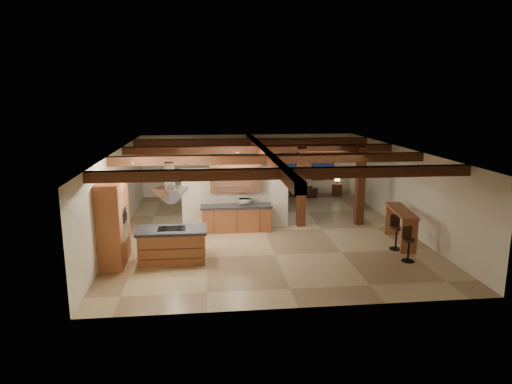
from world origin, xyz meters
TOP-DOWN VIEW (x-y plane):
  - ground at (0.00, 0.00)m, footprint 12.00×12.00m
  - room_walls at (0.00, 0.00)m, footprint 12.00×12.00m
  - ceiling_beams at (0.00, 0.00)m, footprint 10.00×12.00m
  - timber_posts at (2.50, 0.50)m, footprint 2.50×0.30m
  - partition_wall at (-1.00, 0.50)m, footprint 3.80×0.18m
  - pantry_cabinet at (-4.67, -2.60)m, footprint 0.67×1.60m
  - back_counter at (-1.00, 0.11)m, footprint 2.50×0.66m
  - upper_display_cabinet at (-1.00, 0.31)m, footprint 1.80×0.36m
  - range_hood at (-3.04, -2.66)m, footprint 1.10×1.10m
  - back_windows at (2.80, 5.93)m, footprint 2.70×0.07m
  - framed_art at (-1.50, 5.94)m, footprint 0.65×0.05m
  - recessed_cans at (-2.53, -1.93)m, footprint 3.16×2.46m
  - kitchen_island at (-3.04, -2.66)m, footprint 2.00×1.06m
  - dining_table at (-0.16, 2.61)m, footprint 2.01×1.29m
  - sofa at (2.31, 5.50)m, footprint 1.97×1.25m
  - microwave at (-0.70, 0.11)m, footprint 0.43×0.32m
  - bar_counter at (4.19, -1.83)m, footprint 0.84×2.20m
  - side_table at (4.17, 5.37)m, footprint 0.57×0.57m
  - table_lamp at (4.17, 5.37)m, footprint 0.26×0.26m
  - bar_stool_a at (3.75, -3.41)m, footprint 0.36×0.36m
  - bar_stool_b at (3.82, -2.35)m, footprint 0.38×0.38m
  - dining_chairs at (-0.16, 2.61)m, footprint 1.80×1.80m

SIDE VIEW (x-z plane):
  - ground at x=0.00m, z-range 0.00..0.00m
  - sofa at x=2.31m, z-range 0.00..0.54m
  - side_table at x=4.17m, z-range 0.00..0.58m
  - dining_table at x=-0.16m, z-range 0.00..0.67m
  - back_counter at x=-1.00m, z-range 0.01..0.95m
  - kitchen_island at x=-3.04m, z-range 0.00..1.00m
  - bar_stool_a at x=3.75m, z-range 0.01..1.03m
  - bar_stool_b at x=3.82m, z-range 0.01..1.10m
  - dining_chairs at x=-0.16m, z-range 0.01..1.15m
  - bar_counter at x=4.19m, z-range 0.20..1.32m
  - table_lamp at x=4.17m, z-range 0.64..0.95m
  - microwave at x=-0.70m, z-range 0.94..1.16m
  - partition_wall at x=-1.00m, z-range 0.00..2.20m
  - pantry_cabinet at x=-4.67m, z-range 0.00..2.40m
  - back_windows at x=2.80m, z-range 0.65..2.35m
  - framed_art at x=-1.50m, z-range 1.27..2.12m
  - timber_posts at x=2.50m, z-range 0.31..3.21m
  - room_walls at x=0.00m, z-range -4.22..7.78m
  - range_hood at x=-3.04m, z-range 1.08..2.48m
  - upper_display_cabinet at x=-1.00m, z-range 1.37..2.33m
  - ceiling_beams at x=0.00m, z-range 2.62..2.90m
  - recessed_cans at x=-2.53m, z-range 2.85..2.89m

